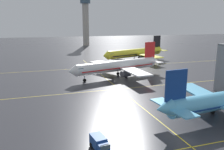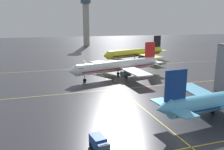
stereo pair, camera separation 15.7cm
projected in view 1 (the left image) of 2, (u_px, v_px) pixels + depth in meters
ground_plane at (184, 141)px, 38.38m from camera, size 600.00×600.00×0.00m
airliner_second_row at (119, 66)px, 82.95m from camera, size 37.86×32.25×11.93m
airliner_third_row at (136, 53)px, 117.43m from camera, size 38.87×33.24×12.40m
taxiway_markings at (119, 89)px, 68.53m from camera, size 142.16×113.72×0.01m
service_truck_catering at (100, 143)px, 35.46m from camera, size 2.68×4.35×2.10m
control_tower at (86, 18)px, 192.61m from camera, size 8.82×8.82×39.48m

